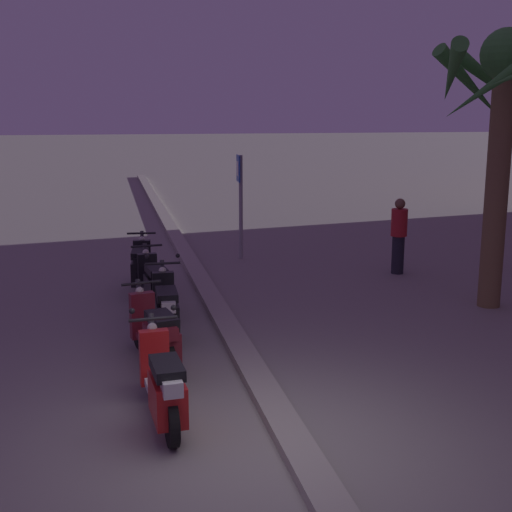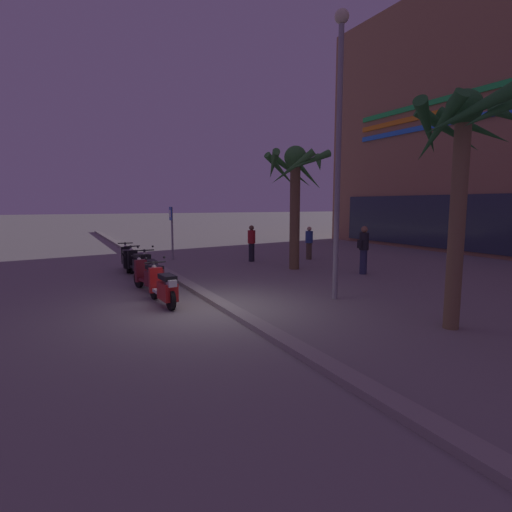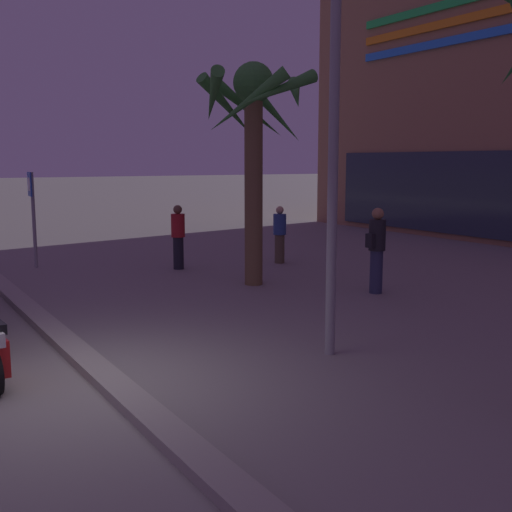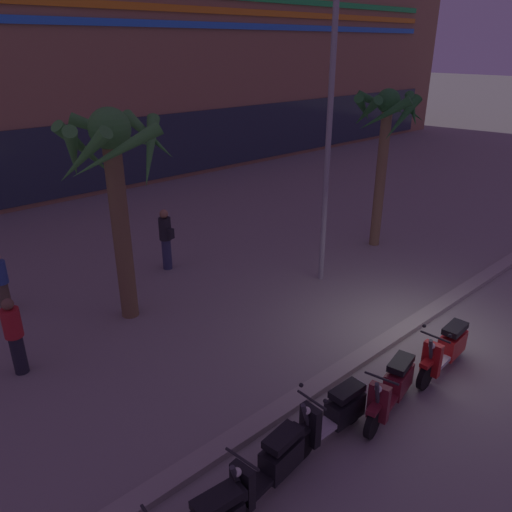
{
  "view_description": "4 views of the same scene",
  "coord_description": "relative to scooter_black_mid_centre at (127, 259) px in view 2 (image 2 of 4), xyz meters",
  "views": [
    {
      "loc": [
        6.24,
        -1.48,
        3.37
      ],
      "look_at": [
        -3.31,
        0.61,
        1.29
      ],
      "focal_mm": 47.73,
      "sensor_mm": 36.0,
      "label": 1
    },
    {
      "loc": [
        9.21,
        -3.42,
        2.54
      ],
      "look_at": [
        -2.24,
        2.36,
        0.89
      ],
      "focal_mm": 28.61,
      "sensor_mm": 36.0,
      "label": 2
    },
    {
      "loc": [
        7.18,
        -2.04,
        2.67
      ],
      "look_at": [
        -2.61,
        4.09,
        0.91
      ],
      "focal_mm": 43.77,
      "sensor_mm": 36.0,
      "label": 3
    },
    {
      "loc": [
        -8.88,
        -4.46,
        5.85
      ],
      "look_at": [
        -1.23,
        3.91,
        1.0
      ],
      "focal_mm": 34.79,
      "sensor_mm": 36.0,
      "label": 4
    }
  ],
  "objects": [
    {
      "name": "crossing_sign",
      "position": [
        -2.46,
        2.41,
        1.05
      ],
      "size": [
        0.6,
        0.14,
        2.4
      ],
      "color": "#939399",
      "rests_on": "ground"
    },
    {
      "name": "pedestrian_strolling_near_curb",
      "position": [
        -0.28,
        5.38,
        0.39
      ],
      "size": [
        0.34,
        0.34,
        1.6
      ],
      "color": "black",
      "rests_on": "ground"
    },
    {
      "name": "ground_plane",
      "position": [
        6.58,
        0.92,
        -0.45
      ],
      "size": [
        200.0,
        200.0,
        0.0
      ],
      "primitive_type": "plane",
      "color": "gray"
    },
    {
      "name": "palm_tree_mid_walkway",
      "position": [
        10.36,
        4.72,
        3.19
      ],
      "size": [
        2.2,
        2.3,
        4.72
      ],
      "color": "olive",
      "rests_on": "ground"
    },
    {
      "name": "pedestrian_window_shopping",
      "position": [
        0.29,
        8.04,
        0.33
      ],
      "size": [
        0.34,
        0.34,
        1.5
      ],
      "color": "brown",
      "rests_on": "ground"
    },
    {
      "name": "scooter_red_last_in_row",
      "position": [
        5.83,
        -0.07,
        -0.0
      ],
      "size": [
        1.85,
        0.56,
        1.17
      ],
      "color": "black",
      "rests_on": "ground"
    },
    {
      "name": "pedestrian_by_palm_tree",
      "position": [
        4.48,
        7.56,
        0.48
      ],
      "size": [
        0.34,
        0.46,
        1.74
      ],
      "color": "#2D3351",
      "rests_on": "ground"
    },
    {
      "name": "scooter_black_mid_centre",
      "position": [
        0.0,
        0.0,
        0.0
      ],
      "size": [
        1.72,
        0.56,
        1.04
      ],
      "color": "black",
      "rests_on": "ground"
    },
    {
      "name": "scooter_black_gap_after_mid",
      "position": [
        1.33,
        0.15,
        -0.01
      ],
      "size": [
        1.75,
        0.58,
        1.04
      ],
      "color": "black",
      "rests_on": "ground"
    },
    {
      "name": "scooter_maroon_tail_end",
      "position": [
        4.08,
        -0.02,
        -0.01
      ],
      "size": [
        1.82,
        0.71,
        1.04
      ],
      "color": "black",
      "rests_on": "ground"
    },
    {
      "name": "street_lamp",
      "position": [
        7.17,
        4.22,
        3.96
      ],
      "size": [
        0.36,
        0.36,
        7.31
      ],
      "color": "#939399",
      "rests_on": "ground"
    },
    {
      "name": "palm_tree_far_corner",
      "position": [
        2.38,
        5.95,
        3.06
      ],
      "size": [
        2.56,
        2.63,
        4.72
      ],
      "color": "brown",
      "rests_on": "ground"
    },
    {
      "name": "curb_strip",
      "position": [
        6.58,
        1.19,
        -0.39
      ],
      "size": [
        60.0,
        0.36,
        0.12
      ],
      "primitive_type": "cube",
      "color": "gray",
      "rests_on": "ground"
    },
    {
      "name": "scooter_black_mid_rear",
      "position": [
        2.83,
        0.23,
        -0.01
      ],
      "size": [
        1.75,
        0.56,
        1.17
      ],
      "color": "black",
      "rests_on": "ground"
    }
  ]
}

